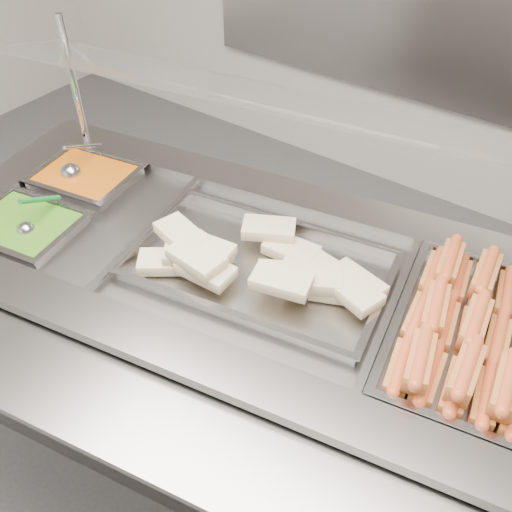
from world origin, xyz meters
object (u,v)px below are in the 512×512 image
Objects in this scene: sneeze_guard at (275,102)px; serving_spoon at (29,225)px; steam_counter at (242,359)px; ladle at (72,172)px; pan_wraps at (259,270)px; pan_hotdogs at (466,342)px.

serving_spoon is at bearing -138.98° from sneeze_guard.
ladle is at bearing 179.29° from steam_counter.
serving_spoon is at bearing -156.21° from steam_counter.
steam_counter is at bearing -169.91° from pan_wraps.
serving_spoon is (-0.57, -0.50, -0.37)m from sneeze_guard.
pan_hotdogs is at bearing 4.40° from ladle.
sneeze_guard is 0.84m from serving_spoon.
ladle reaches higher than serving_spoon.
ladle reaches higher than pan_hotdogs.
steam_counter is at bearing -169.91° from pan_hotdogs.
pan_hotdogs is (0.69, -0.11, -0.43)m from sneeze_guard.
sneeze_guard is at bearing 170.81° from pan_hotdogs.
pan_wraps is at bearing 0.15° from ladle.
serving_spoon is (-0.67, -0.28, 0.04)m from pan_wraps.
ladle is 1.09× the size of serving_spoon.
pan_hotdogs is 0.81× the size of pan_wraps.
sneeze_guard is at bearing 100.09° from steam_counter.
sneeze_guard is 0.82m from pan_hotdogs.
pan_hotdogs is at bearing 10.09° from steam_counter.
sneeze_guard is 2.79× the size of pan_hotdogs.
pan_hotdogs is 1.32m from serving_spoon.
steam_counter is 0.83m from serving_spoon.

